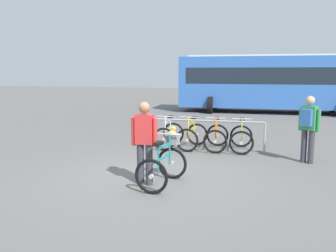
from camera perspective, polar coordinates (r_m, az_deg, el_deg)
The scene contains 10 objects.
ground_plane at distance 7.63m, azimuth -2.88°, elevation -8.16°, with size 80.00×80.00×0.00m, color #605E5B.
bike_rack_rail at distance 10.05m, azimuth 6.28°, elevation -0.21°, with size 3.21×0.09×0.88m.
racked_bike_white at distance 10.50m, azimuth 0.14°, elevation -1.42°, with size 0.68×1.10×0.97m.
racked_bike_yellow at distance 10.35m, azimuth 3.90°, elevation -1.58°, with size 0.76×1.15×0.97m.
racked_bike_orange at distance 10.25m, azimuth 7.75°, elevation -1.75°, with size 0.73×1.12×0.97m.
racked_bike_lime at distance 10.19m, azimuth 11.67°, elevation -1.91°, with size 0.73×1.14×0.97m.
featured_bicycle at distance 7.05m, azimuth -0.54°, elevation -5.50°, with size 0.79×1.24×1.09m.
person_with_featured_bike at distance 6.94m, azimuth -3.78°, elevation -2.17°, with size 0.53×0.22×1.64m.
pedestrian_with_backpack at distance 9.21m, azimuth 21.58°, elevation 0.13°, with size 0.47×0.44×1.64m.
bus_distant at distance 20.16m, azimuth 16.60°, elevation 7.02°, with size 10.05×3.54×3.08m.
Camera 1 is at (2.25, -6.95, 2.22)m, focal length 38.04 mm.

